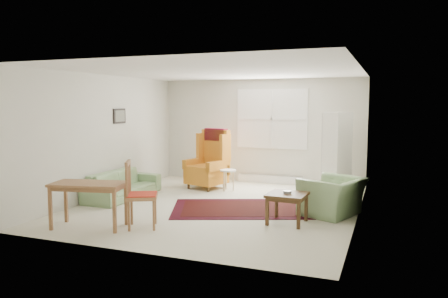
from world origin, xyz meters
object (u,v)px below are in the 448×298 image
(coffee_table, at_px, (287,208))
(cabinet, at_px, (337,153))
(wingback_chair, at_px, (206,159))
(armchair, at_px, (332,193))
(sofa, at_px, (123,179))
(desk_chair, at_px, (142,194))
(desk, at_px, (89,205))
(stool, at_px, (228,180))

(coffee_table, bearing_deg, cabinet, 79.57)
(wingback_chair, bearing_deg, coffee_table, -26.57)
(coffee_table, relative_size, cabinet, 0.35)
(armchair, relative_size, coffee_table, 1.66)
(sofa, bearing_deg, wingback_chair, -37.64)
(sofa, xyz_separation_m, desk_chair, (1.52, -1.74, 0.15))
(desk_chair, bearing_deg, wingback_chair, -20.95)
(cabinet, relative_size, desk, 1.56)
(stool, relative_size, desk, 0.42)
(sofa, xyz_separation_m, desk, (0.75, -2.03, -0.02))
(sofa, bearing_deg, desk, -158.96)
(stool, bearing_deg, desk, -106.24)
(coffee_table, xyz_separation_m, cabinet, (0.48, 2.60, 0.62))
(armchair, bearing_deg, sofa, -67.28)
(wingback_chair, relative_size, desk_chair, 1.29)
(coffee_table, relative_size, stool, 1.27)
(sofa, bearing_deg, desk_chair, -138.02)
(armchair, distance_m, stool, 2.77)
(armchair, xyz_separation_m, desk, (-3.43, -2.12, -0.04))
(wingback_chair, bearing_deg, desk, -80.69)
(wingback_chair, distance_m, cabinet, 2.87)
(coffee_table, relative_size, desk_chair, 0.58)
(wingback_chair, distance_m, desk, 3.59)
(desk, bearing_deg, sofa, 110.19)
(sofa, xyz_separation_m, wingback_chair, (1.21, 1.52, 0.30))
(desk_chair, bearing_deg, coffee_table, -89.47)
(armchair, distance_m, desk_chair, 3.23)
(sofa, relative_size, desk_chair, 1.77)
(wingback_chair, height_order, stool, wingback_chair)
(sofa, distance_m, desk_chair, 2.32)
(stool, relative_size, cabinet, 0.27)
(sofa, xyz_separation_m, coffee_table, (3.56, -0.70, -0.13))
(desk, xyz_separation_m, desk_chair, (0.78, 0.29, 0.17))
(sofa, xyz_separation_m, armchair, (4.17, 0.09, 0.02))
(sofa, bearing_deg, cabinet, -64.01)
(stool, bearing_deg, cabinet, 11.46)
(wingback_chair, bearing_deg, stool, 8.11)
(sofa, distance_m, cabinet, 4.49)
(wingback_chair, relative_size, desk, 1.21)
(desk_chair, bearing_deg, cabinet, -61.19)
(cabinet, xyz_separation_m, desk_chair, (-2.52, -3.64, -0.35))
(wingback_chair, xyz_separation_m, desk_chair, (0.32, -3.26, -0.15))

